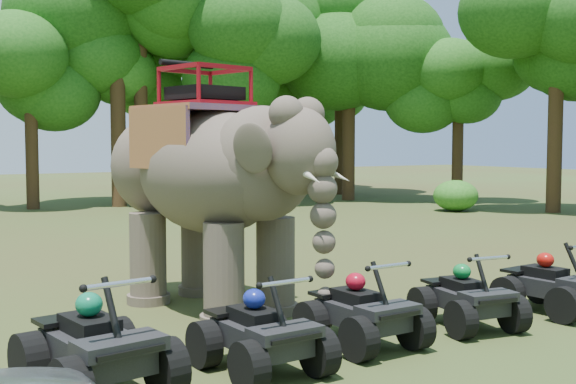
# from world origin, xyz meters

# --- Properties ---
(ground) EXTENTS (110.00, 110.00, 0.00)m
(ground) POSITION_xyz_m (0.00, 0.00, 0.00)
(ground) COLOR #47381E
(ground) RESTS_ON ground
(elephant) EXTENTS (3.17, 5.20, 4.07)m
(elephant) POSITION_xyz_m (-1.29, 1.55, 2.03)
(elephant) COLOR brown
(elephant) RESTS_ON ground
(atv_0) EXTENTS (1.57, 1.98, 1.34)m
(atv_0) POSITION_xyz_m (-4.09, -1.49, 0.67)
(atv_0) COLOR black
(atv_0) RESTS_ON ground
(atv_1) EXTENTS (1.28, 1.69, 1.21)m
(atv_1) POSITION_xyz_m (-2.20, -1.79, 0.60)
(atv_1) COLOR black
(atv_1) RESTS_ON ground
(atv_2) EXTENTS (1.24, 1.66, 1.20)m
(atv_2) POSITION_xyz_m (-0.49, -1.53, 0.60)
(atv_2) COLOR black
(atv_2) RESTS_ON ground
(atv_3) EXTENTS (1.37, 1.71, 1.15)m
(atv_3) POSITION_xyz_m (1.42, -1.57, 0.57)
(atv_3) COLOR black
(atv_3) RESTS_ON ground
(atv_4) EXTENTS (1.30, 1.69, 1.18)m
(atv_4) POSITION_xyz_m (3.27, -1.61, 0.59)
(atv_4) COLOR black
(atv_4) RESTS_ON ground
(tree_0) EXTENTS (4.97, 4.97, 7.10)m
(tree_0) POSITION_xyz_m (0.00, 21.33, 3.55)
(tree_0) COLOR #195114
(tree_0) RESTS_ON ground
(tree_1) EXTENTS (6.51, 6.51, 9.30)m
(tree_1) POSITION_xyz_m (4.45, 20.77, 4.65)
(tree_1) COLOR #195114
(tree_1) RESTS_ON ground
(tree_2) EXTENTS (5.84, 5.84, 8.35)m
(tree_2) POSITION_xyz_m (8.54, 19.00, 4.17)
(tree_2) COLOR #195114
(tree_2) RESTS_ON ground
(tree_3) EXTENTS (6.93, 6.93, 9.89)m
(tree_3) POSITION_xyz_m (13.76, 18.39, 4.95)
(tree_3) COLOR #195114
(tree_3) RESTS_ON ground
(tree_4) EXTENTS (4.77, 4.77, 6.81)m
(tree_4) POSITION_xyz_m (17.35, 14.92, 3.41)
(tree_4) COLOR #195114
(tree_4) RESTS_ON ground
(tree_5) EXTENTS (6.23, 6.23, 8.91)m
(tree_5) POSITION_xyz_m (16.99, 9.33, 4.45)
(tree_5) COLOR #195114
(tree_5) RESTS_ON ground
(tree_27) EXTENTS (7.69, 7.69, 10.98)m
(tree_27) POSITION_xyz_m (15.57, 21.60, 5.49)
(tree_27) COLOR #195114
(tree_27) RESTS_ON ground
(tree_28) EXTENTS (5.04, 5.04, 7.20)m
(tree_28) POSITION_xyz_m (5.18, 23.13, 3.60)
(tree_28) COLOR #195114
(tree_28) RESTS_ON ground
(tree_29) EXTENTS (5.65, 5.65, 8.08)m
(tree_29) POSITION_xyz_m (11.41, 22.57, 4.04)
(tree_29) COLOR #195114
(tree_29) RESTS_ON ground
(tree_31) EXTENTS (6.33, 6.33, 9.04)m
(tree_31) POSITION_xyz_m (12.82, 23.91, 4.52)
(tree_31) COLOR #195114
(tree_31) RESTS_ON ground
(tree_32) EXTENTS (5.23, 5.23, 7.47)m
(tree_32) POSITION_xyz_m (17.36, 26.73, 3.73)
(tree_32) COLOR #195114
(tree_32) RESTS_ON ground
(tree_33) EXTENTS (7.59, 7.59, 10.84)m
(tree_33) POSITION_xyz_m (10.04, 20.31, 5.42)
(tree_33) COLOR #195114
(tree_33) RESTS_ON ground
(tree_36) EXTENTS (7.69, 7.69, 10.98)m
(tree_36) POSITION_xyz_m (3.38, 20.59, 5.49)
(tree_36) COLOR #195114
(tree_36) RESTS_ON ground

